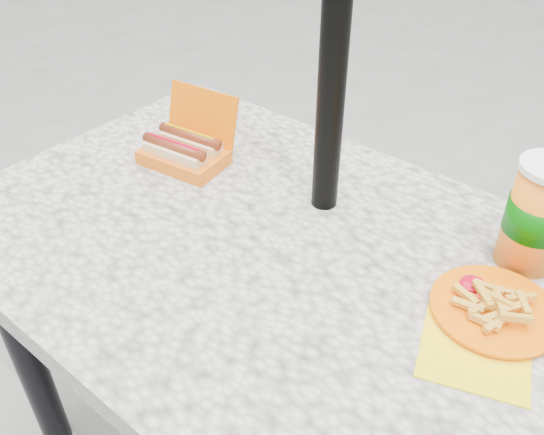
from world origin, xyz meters
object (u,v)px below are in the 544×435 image
Objects in this scene: umbrella_pole at (336,25)px; fries_plate at (492,311)px; hotdog_box at (185,149)px; soda_cup at (537,215)px.

fries_plate is at bearing -12.22° from umbrella_pole.
hotdog_box is at bearing 178.88° from fries_plate.
umbrella_pole is 11.37× the size of soda_cup.
hotdog_box is at bearing -168.06° from umbrella_pole.
hotdog_box is 0.70m from soda_cup.
soda_cup reaches higher than fries_plate.
umbrella_pole is 0.51m from fries_plate.
umbrella_pole is 11.35× the size of hotdog_box.
umbrella_pole is 0.45m from soda_cup.
umbrella_pole is at bearing -167.73° from soda_cup.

